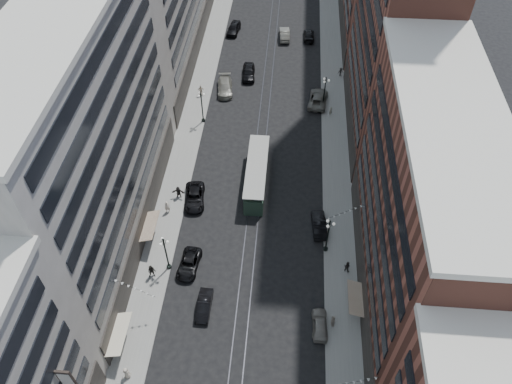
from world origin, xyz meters
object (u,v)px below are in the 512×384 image
(car_14, at_px, (285,34))
(pedestrian_5, at_px, (178,192))
(lamppost_se_far, at_px, (328,235))
(lamppost_se_mid, at_px, (324,91))
(lamppost_sw_mid, at_px, (202,106))
(car_4, at_px, (320,324))
(pedestrian_2, at_px, (152,271))
(pedestrian_6, at_px, (201,90))
(pedestrian_8, at_px, (331,111))
(streetcar, at_px, (257,175))
(pedestrian_7, at_px, (347,266))
(pedestrian_4, at_px, (333,321))
(car_7, at_px, (195,197))
(car_13, at_px, (249,72))
(car_10, at_px, (319,224))
(pedestrian_1, at_px, (126,373))
(pedestrian_9, at_px, (341,72))
(car_9, at_px, (234,28))
(car_11, at_px, (318,99))
(car_5, at_px, (204,306))
(lamppost_sw_far, at_px, (166,253))
(car_12, at_px, (309,35))
(car_2, at_px, (189,264))
(pedestrian_extra_0, at_px, (167,207))
(car_8, at_px, (225,87))

(car_14, distance_m, pedestrian_5, 43.10)
(lamppost_se_far, distance_m, lamppost_se_mid, 28.00)
(lamppost_sw_mid, height_order, car_4, lamppost_sw_mid)
(lamppost_se_mid, xyz_separation_m, pedestrian_2, (-20.03, -33.36, -1.98))
(pedestrian_6, bearing_deg, pedestrian_8, 160.89)
(lamppost_sw_mid, height_order, streetcar, lamppost_sw_mid)
(pedestrian_7, bearing_deg, car_14, -53.52)
(streetcar, relative_size, pedestrian_4, 6.65)
(pedestrian_2, xyz_separation_m, car_7, (2.95, 12.06, -0.37))
(car_7, xyz_separation_m, car_13, (4.58, 28.84, 0.13))
(car_10, relative_size, car_14, 0.93)
(lamppost_sw_mid, bearing_deg, pedestrian_1, -92.23)
(lamppost_se_mid, distance_m, pedestrian_9, 9.57)
(car_9, xyz_separation_m, car_11, (15.82, -20.67, -0.03))
(lamppost_sw_mid, bearing_deg, car_5, -81.22)
(pedestrian_2, xyz_separation_m, car_10, (19.23, 8.71, -0.35))
(car_7, bearing_deg, lamppost_sw_far, -103.84)
(pedestrian_4, distance_m, pedestrian_5, 26.22)
(pedestrian_2, height_order, car_10, pedestrian_2)
(car_12, distance_m, pedestrian_7, 51.64)
(car_2, bearing_deg, car_5, -58.56)
(lamppost_se_far, xyz_separation_m, car_5, (-13.46, -9.02, -2.40))
(pedestrian_1, bearing_deg, car_13, -93.37)
(pedestrian_extra_0, bearing_deg, pedestrian_9, 45.08)
(car_12, bearing_deg, pedestrian_2, 70.79)
(car_4, distance_m, car_12, 58.92)
(car_11, xyz_separation_m, pedestrian_extra_0, (-19.39, -24.68, 0.24))
(car_5, relative_size, car_13, 0.82)
(car_14, height_order, pedestrian_6, pedestrian_6)
(car_14, bearing_deg, car_8, 58.10)
(lamppost_sw_far, xyz_separation_m, car_14, (11.50, 52.44, -2.26))
(lamppost_se_mid, height_order, pedestrian_2, lamppost_se_mid)
(car_4, height_order, pedestrian_extra_0, pedestrian_extra_0)
(lamppost_se_far, height_order, car_10, lamppost_se_far)
(lamppost_sw_far, relative_size, car_13, 1.06)
(car_8, xyz_separation_m, pedestrian_7, (18.38, -33.92, 0.13))
(lamppost_sw_far, height_order, streetcar, lamppost_sw_far)
(pedestrian_2, bearing_deg, car_4, -18.11)
(car_4, height_order, car_12, car_12)
(lamppost_sw_mid, height_order, pedestrian_5, lamppost_sw_mid)
(lamppost_sw_mid, distance_m, pedestrian_7, 33.20)
(car_10, xyz_separation_m, car_12, (-1.58, 45.27, -0.08))
(lamppost_se_far, distance_m, pedestrian_2, 20.83)
(car_10, bearing_deg, car_14, -87.85)
(streetcar, bearing_deg, pedestrian_4, -64.66)
(pedestrian_6, bearing_deg, car_14, -133.78)
(car_9, bearing_deg, car_14, -0.54)
(lamppost_se_mid, relative_size, streetcar, 0.46)
(car_2, bearing_deg, lamppost_se_mid, 68.52)
(car_7, relative_size, car_14, 1.07)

